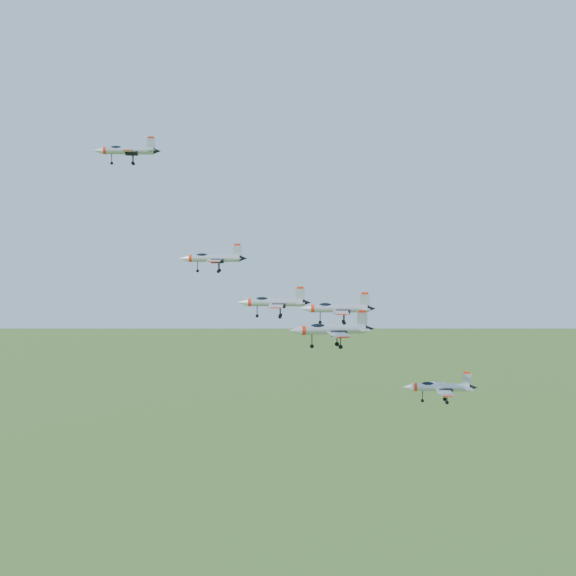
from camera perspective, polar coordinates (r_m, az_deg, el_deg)
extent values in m
cylinder|color=#AAB0B7|center=(143.73, -11.29, 9.55)|extent=(8.70, 2.05, 1.24)
cone|color=#AAB0B7|center=(144.13, -13.37, 9.49)|extent=(1.83, 1.40, 1.24)
cone|color=black|center=(143.53, -9.28, 9.59)|extent=(1.43, 1.18, 1.06)
ellipsoid|color=black|center=(143.90, -12.14, 9.71)|extent=(2.18, 1.09, 0.79)
cube|color=#AAB0B7|center=(141.04, -11.27, 9.52)|extent=(2.59, 4.40, 0.13)
cube|color=#AAB0B7|center=(146.38, -11.15, 9.39)|extent=(2.59, 4.40, 0.13)
cube|color=#AAB0B7|center=(143.65, -9.71, 10.09)|extent=(1.44, 0.25, 2.01)
cube|color=red|center=(143.73, -9.72, 10.51)|extent=(1.06, 0.23, 0.34)
cylinder|color=#AAB0B7|center=(130.16, -5.26, 2.12)|extent=(8.24, 3.05, 1.18)
cone|color=#AAB0B7|center=(130.72, -7.41, 2.11)|extent=(1.87, 1.53, 1.18)
cone|color=black|center=(129.79, -3.18, 2.12)|extent=(1.47, 1.27, 1.01)
ellipsoid|color=black|center=(130.34, -6.14, 2.31)|extent=(2.15, 1.29, 0.75)
cube|color=#AAB0B7|center=(127.63, -5.29, 1.94)|extent=(2.97, 4.38, 0.13)
cube|color=#AAB0B7|center=(132.69, -5.08, 2.09)|extent=(2.97, 4.38, 0.13)
cube|color=#AAB0B7|center=(129.78, -3.63, 2.66)|extent=(1.35, 0.42, 1.91)
cube|color=red|center=(129.73, -3.63, 3.10)|extent=(1.00, 0.36, 0.32)
cylinder|color=#AAB0B7|center=(116.01, -0.91, -1.03)|extent=(7.97, 3.11, 1.15)
cone|color=#AAB0B7|center=(116.30, -3.25, -1.02)|extent=(1.83, 1.51, 1.15)
cone|color=black|center=(115.92, 1.36, -1.04)|extent=(1.44, 1.25, 0.97)
ellipsoid|color=black|center=(116.06, -1.87, -0.81)|extent=(2.09, 1.29, 0.73)
cube|color=#AAB0B7|center=(113.58, -0.87, -1.29)|extent=(2.94, 4.27, 0.12)
cube|color=#AAB0B7|center=(118.48, -0.77, -0.99)|extent=(2.94, 4.27, 0.12)
cube|color=#AAB0B7|center=(115.79, 0.88, -0.45)|extent=(1.31, 0.44, 1.85)
cube|color=red|center=(115.68, 0.88, 0.03)|extent=(0.97, 0.36, 0.31)
cylinder|color=#AAB0B7|center=(144.46, 3.65, -1.46)|extent=(10.21, 3.90, 1.47)
cone|color=#AAB0B7|center=(144.30, 1.23, -1.46)|extent=(2.33, 1.92, 1.47)
cone|color=black|center=(144.86, 5.97, -1.46)|extent=(1.84, 1.59, 1.25)
ellipsoid|color=black|center=(144.29, 2.66, -1.24)|extent=(2.66, 1.63, 0.93)
cube|color=#AAB0B7|center=(141.38, 3.80, -1.74)|extent=(3.73, 5.45, 0.16)
cube|color=#AAB0B7|center=(147.64, 3.67, -1.41)|extent=(3.73, 5.45, 0.16)
cube|color=#AAB0B7|center=(144.57, 5.48, -0.86)|extent=(1.67, 0.54, 2.37)
cube|color=red|center=(144.43, 5.49, -0.37)|extent=(1.24, 0.46, 0.39)
cylinder|color=#AAB0B7|center=(125.34, 3.23, -2.97)|extent=(10.22, 2.11, 1.47)
cone|color=#AAB0B7|center=(124.15, 0.49, -3.05)|extent=(2.12, 1.59, 1.47)
cone|color=black|center=(126.75, 5.82, -2.89)|extent=(1.66, 1.34, 1.25)
ellipsoid|color=black|center=(124.74, 2.12, -2.75)|extent=(2.54, 1.21, 0.93)
cube|color=#AAB0B7|center=(122.39, 3.66, -3.32)|extent=(2.91, 5.12, 0.16)
cube|color=#AAB0B7|center=(128.47, 3.02, -2.88)|extent=(2.91, 5.12, 0.16)
cube|color=#AAB0B7|center=(126.20, 5.29, -2.23)|extent=(1.70, 0.24, 2.37)
cube|color=red|center=(126.04, 5.29, -1.67)|extent=(1.25, 0.24, 0.39)
cylinder|color=#AAB0B7|center=(135.42, 10.84, -6.95)|extent=(9.16, 3.61, 1.32)
cone|color=#AAB0B7|center=(134.66, 8.52, -6.98)|extent=(2.10, 1.74, 1.32)
cone|color=black|center=(136.35, 13.04, -6.91)|extent=(1.66, 1.45, 1.12)
ellipsoid|color=black|center=(134.97, 9.90, -6.76)|extent=(2.40, 1.49, 0.84)
cube|color=#AAB0B7|center=(132.78, 11.12, -7.32)|extent=(3.40, 4.91, 0.14)
cube|color=#AAB0B7|center=(138.24, 10.73, -6.79)|extent=(3.40, 4.91, 0.14)
cube|color=#AAB0B7|center=(135.84, 12.59, -6.35)|extent=(1.50, 0.51, 2.13)
cube|color=red|center=(135.62, 12.60, -5.89)|extent=(1.11, 0.42, 0.35)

